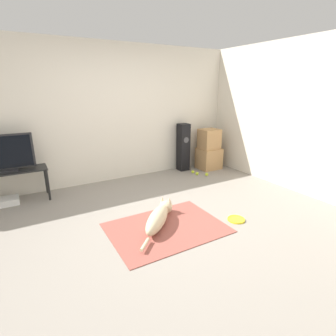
{
  "coord_description": "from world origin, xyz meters",
  "views": [
    {
      "loc": [
        -1.55,
        -2.75,
        1.78
      ],
      "look_at": [
        0.59,
        0.93,
        0.45
      ],
      "focal_mm": 28.0,
      "sensor_mm": 36.0,
      "label": 1
    }
  ],
  "objects_px": {
    "game_console": "(8,201)",
    "tennis_ball_by_boxes": "(197,174)",
    "dog": "(159,217)",
    "frisbee": "(236,219)",
    "cardboard_box_upper": "(209,139)",
    "cardboard_box_lower": "(209,158)",
    "tv_stand": "(9,175)",
    "tennis_ball_near_speaker": "(207,174)",
    "floor_speaker": "(183,147)",
    "tennis_ball_loose_on_carpet": "(193,172)",
    "tv": "(5,154)"
  },
  "relations": [
    {
      "from": "cardboard_box_lower",
      "to": "game_console",
      "type": "height_order",
      "value": "cardboard_box_lower"
    },
    {
      "from": "cardboard_box_upper",
      "to": "tennis_ball_near_speaker",
      "type": "xyz_separation_m",
      "value": [
        -0.36,
        -0.41,
        -0.64
      ]
    },
    {
      "from": "dog",
      "to": "tv",
      "type": "distance_m",
      "value": 2.55
    },
    {
      "from": "frisbee",
      "to": "game_console",
      "type": "relative_size",
      "value": 0.8
    },
    {
      "from": "cardboard_box_upper",
      "to": "tennis_ball_near_speaker",
      "type": "height_order",
      "value": "cardboard_box_upper"
    },
    {
      "from": "cardboard_box_lower",
      "to": "tennis_ball_by_boxes",
      "type": "relative_size",
      "value": 7.13
    },
    {
      "from": "dog",
      "to": "game_console",
      "type": "relative_size",
      "value": 2.76
    },
    {
      "from": "cardboard_box_upper",
      "to": "tennis_ball_near_speaker",
      "type": "bearing_deg",
      "value": -131.0
    },
    {
      "from": "dog",
      "to": "tennis_ball_loose_on_carpet",
      "type": "bearing_deg",
      "value": 43.46
    },
    {
      "from": "floor_speaker",
      "to": "tennis_ball_by_boxes",
      "type": "height_order",
      "value": "floor_speaker"
    },
    {
      "from": "cardboard_box_lower",
      "to": "tennis_ball_by_boxes",
      "type": "xyz_separation_m",
      "value": [
        -0.51,
        -0.26,
        -0.2
      ]
    },
    {
      "from": "dog",
      "to": "tennis_ball_loose_on_carpet",
      "type": "relative_size",
      "value": 12.64
    },
    {
      "from": "cardboard_box_upper",
      "to": "cardboard_box_lower",
      "type": "bearing_deg",
      "value": -51.43
    },
    {
      "from": "cardboard_box_lower",
      "to": "tennis_ball_near_speaker",
      "type": "height_order",
      "value": "cardboard_box_lower"
    },
    {
      "from": "tv",
      "to": "tennis_ball_loose_on_carpet",
      "type": "xyz_separation_m",
      "value": [
        3.34,
        -0.22,
        -0.78
      ]
    },
    {
      "from": "dog",
      "to": "floor_speaker",
      "type": "bearing_deg",
      "value": 49.5
    },
    {
      "from": "dog",
      "to": "frisbee",
      "type": "xyz_separation_m",
      "value": [
        1.0,
        -0.41,
        -0.12
      ]
    },
    {
      "from": "cardboard_box_upper",
      "to": "game_console",
      "type": "relative_size",
      "value": 1.42
    },
    {
      "from": "tennis_ball_near_speaker",
      "to": "tennis_ball_loose_on_carpet",
      "type": "relative_size",
      "value": 1.0
    },
    {
      "from": "tennis_ball_near_speaker",
      "to": "cardboard_box_lower",
      "type": "bearing_deg",
      "value": 47.75
    },
    {
      "from": "cardboard_box_lower",
      "to": "tennis_ball_near_speaker",
      "type": "xyz_separation_m",
      "value": [
        -0.36,
        -0.4,
        -0.2
      ]
    },
    {
      "from": "game_console",
      "to": "floor_speaker",
      "type": "bearing_deg",
      "value": 2.0
    },
    {
      "from": "cardboard_box_lower",
      "to": "tv_stand",
      "type": "bearing_deg",
      "value": 178.52
    },
    {
      "from": "game_console",
      "to": "cardboard_box_upper",
      "type": "bearing_deg",
      "value": -1.14
    },
    {
      "from": "tennis_ball_by_boxes",
      "to": "tennis_ball_loose_on_carpet",
      "type": "height_order",
      "value": "same"
    },
    {
      "from": "tv_stand",
      "to": "frisbee",
      "type": "bearing_deg",
      "value": -39.64
    },
    {
      "from": "tv_stand",
      "to": "tennis_ball_loose_on_carpet",
      "type": "distance_m",
      "value": 3.38
    },
    {
      "from": "floor_speaker",
      "to": "tv_stand",
      "type": "xyz_separation_m",
      "value": [
        -3.3,
        -0.11,
        -0.05
      ]
    },
    {
      "from": "dog",
      "to": "tennis_ball_near_speaker",
      "type": "height_order",
      "value": "dog"
    },
    {
      "from": "cardboard_box_lower",
      "to": "tv",
      "type": "xyz_separation_m",
      "value": [
        -3.85,
        0.1,
        0.58
      ]
    },
    {
      "from": "cardboard_box_upper",
      "to": "floor_speaker",
      "type": "relative_size",
      "value": 0.42
    },
    {
      "from": "cardboard_box_lower",
      "to": "tennis_ball_near_speaker",
      "type": "relative_size",
      "value": 7.13
    },
    {
      "from": "dog",
      "to": "cardboard_box_upper",
      "type": "distance_m",
      "value": 2.82
    },
    {
      "from": "cardboard_box_lower",
      "to": "cardboard_box_upper",
      "type": "height_order",
      "value": "cardboard_box_upper"
    },
    {
      "from": "tennis_ball_by_boxes",
      "to": "cardboard_box_upper",
      "type": "bearing_deg",
      "value": 28.49
    },
    {
      "from": "floor_speaker",
      "to": "tennis_ball_by_boxes",
      "type": "distance_m",
      "value": 0.67
    },
    {
      "from": "frisbee",
      "to": "floor_speaker",
      "type": "relative_size",
      "value": 0.23
    },
    {
      "from": "cardboard_box_upper",
      "to": "game_console",
      "type": "bearing_deg",
      "value": 178.86
    },
    {
      "from": "tennis_ball_near_speaker",
      "to": "tv_stand",
      "type": "bearing_deg",
      "value": 171.87
    },
    {
      "from": "cardboard_box_upper",
      "to": "tennis_ball_by_boxes",
      "type": "relative_size",
      "value": 6.48
    },
    {
      "from": "tv_stand",
      "to": "game_console",
      "type": "distance_m",
      "value": 0.42
    },
    {
      "from": "floor_speaker",
      "to": "tv_stand",
      "type": "relative_size",
      "value": 0.94
    },
    {
      "from": "cardboard_box_upper",
      "to": "game_console",
      "type": "height_order",
      "value": "cardboard_box_upper"
    },
    {
      "from": "tennis_ball_near_speaker",
      "to": "game_console",
      "type": "relative_size",
      "value": 0.22
    },
    {
      "from": "tennis_ball_near_speaker",
      "to": "game_console",
      "type": "bearing_deg",
      "value": 172.22
    },
    {
      "from": "game_console",
      "to": "tennis_ball_by_boxes",
      "type": "bearing_deg",
      "value": -5.84
    },
    {
      "from": "dog",
      "to": "frisbee",
      "type": "distance_m",
      "value": 1.08
    },
    {
      "from": "floor_speaker",
      "to": "tennis_ball_loose_on_carpet",
      "type": "xyz_separation_m",
      "value": [
        0.05,
        -0.32,
        -0.48
      ]
    },
    {
      "from": "cardboard_box_lower",
      "to": "tv_stand",
      "type": "height_order",
      "value": "tv_stand"
    },
    {
      "from": "cardboard_box_lower",
      "to": "tv",
      "type": "relative_size",
      "value": 0.59
    }
  ]
}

